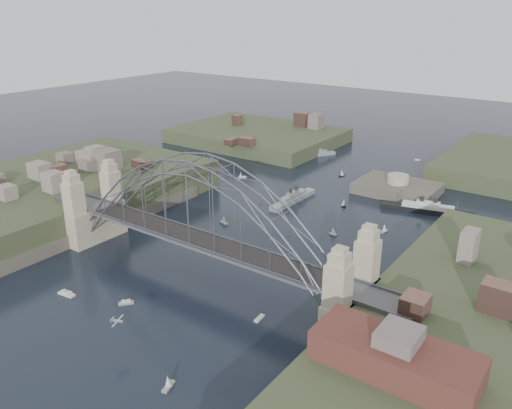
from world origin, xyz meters
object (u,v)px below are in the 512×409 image
object	(u,v)px
fort_island	(396,194)
bridge	(200,221)
naval_cruiser_far	(316,154)
wharf_shed	(395,357)
ocean_liner	(427,209)
naval_cruiser_near	(293,199)

from	to	relation	value
fort_island	bridge	bearing A→B (deg)	-99.73
naval_cruiser_far	bridge	bearing A→B (deg)	-73.99
wharf_shed	naval_cruiser_far	xyz separation A→B (m)	(-69.92, 104.35, -9.22)
bridge	ocean_liner	xyz separation A→B (m)	(24.10, 60.20, -11.44)
wharf_shed	naval_cruiser_near	size ratio (longest dim) A/B	1.05
bridge	naval_cruiser_far	xyz separation A→B (m)	(-25.92, 90.35, -11.55)
wharf_shed	naval_cruiser_far	distance (m)	125.95
naval_cruiser_near	ocean_liner	xyz separation A→B (m)	(32.29, 13.56, 0.00)
fort_island	wharf_shed	world-z (taller)	wharf_shed
fort_island	naval_cruiser_near	xyz separation A→B (m)	(-20.19, -23.36, 1.23)
bridge	fort_island	xyz separation A→B (m)	(12.00, 70.00, -12.66)
wharf_shed	naval_cruiser_far	size ratio (longest dim) A/B	1.47
bridge	naval_cruiser_far	world-z (taller)	bridge
bridge	naval_cruiser_near	xyz separation A→B (m)	(-8.19, 46.64, -11.44)
bridge	wharf_shed	distance (m)	46.23
bridge	naval_cruiser_near	distance (m)	48.72
ocean_liner	fort_island	bearing A→B (deg)	141.01
naval_cruiser_near	naval_cruiser_far	world-z (taller)	naval_cruiser_near
naval_cruiser_near	wharf_shed	bearing A→B (deg)	-49.28
wharf_shed	naval_cruiser_far	world-z (taller)	wharf_shed
naval_cruiser_near	naval_cruiser_far	distance (m)	47.17
naval_cruiser_far	wharf_shed	bearing A→B (deg)	-56.18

